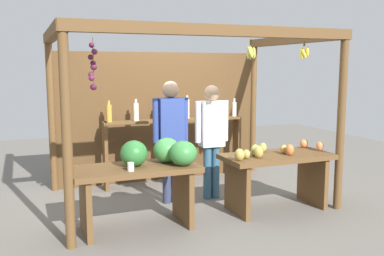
% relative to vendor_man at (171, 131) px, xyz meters
% --- Properties ---
extents(ground_plane, '(12.00, 12.00, 0.00)m').
position_rel_vendor_man_xyz_m(ground_plane, '(0.24, 0.08, -0.96)').
color(ground_plane, slate).
rests_on(ground_plane, ground).
extents(market_stall, '(3.40, 2.29, 2.23)m').
position_rel_vendor_man_xyz_m(market_stall, '(0.24, 0.58, 0.35)').
color(market_stall, brown).
rests_on(market_stall, ground).
extents(fruit_counter_left, '(1.41, 0.69, 0.99)m').
position_rel_vendor_man_xyz_m(fruit_counter_left, '(-0.53, -0.75, -0.30)').
color(fruit_counter_left, brown).
rests_on(fruit_counter_left, ground).
extents(fruit_counter_right, '(1.38, 0.64, 0.86)m').
position_rel_vendor_man_xyz_m(fruit_counter_right, '(1.13, -0.74, -0.42)').
color(fruit_counter_right, brown).
rests_on(fruit_counter_right, ground).
extents(bottle_shelf_unit, '(2.18, 0.22, 1.35)m').
position_rel_vendor_man_xyz_m(bottle_shelf_unit, '(0.36, 0.90, -0.15)').
color(bottle_shelf_unit, brown).
rests_on(bottle_shelf_unit, ground).
extents(vendor_man, '(0.48, 0.22, 1.61)m').
position_rel_vendor_man_xyz_m(vendor_man, '(0.00, 0.00, 0.00)').
color(vendor_man, '#2F3651').
rests_on(vendor_man, ground).
extents(vendor_woman, '(0.48, 0.21, 1.55)m').
position_rel_vendor_man_xyz_m(vendor_woman, '(0.57, -0.02, -0.04)').
color(vendor_woman, '#2F5772').
rests_on(vendor_woman, ground).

